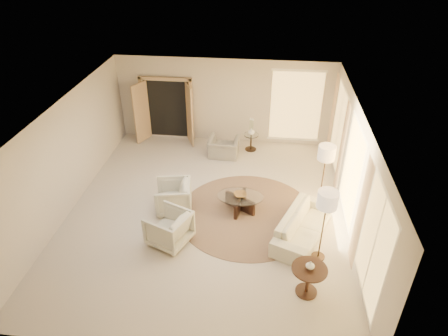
# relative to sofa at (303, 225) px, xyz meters

# --- Properties ---
(room) EXTENTS (7.04, 8.04, 2.83)m
(room) POSITION_rel_sofa_xyz_m (-2.40, 0.67, 1.08)
(room) COLOR beige
(room) RESTS_ON ground
(windows_right) EXTENTS (0.10, 6.40, 2.40)m
(windows_right) POSITION_rel_sofa_xyz_m (1.05, 0.77, 1.04)
(windows_right) COLOR #FFCA66
(windows_right) RESTS_ON room
(window_back_corner) EXTENTS (1.70, 0.10, 2.40)m
(window_back_corner) POSITION_rel_sofa_xyz_m (-0.10, 4.62, 1.04)
(window_back_corner) COLOR #FFCA66
(window_back_corner) RESTS_ON room
(curtains_right) EXTENTS (0.06, 5.20, 2.60)m
(curtains_right) POSITION_rel_sofa_xyz_m (1.00, 1.67, 0.99)
(curtains_right) COLOR beige
(curtains_right) RESTS_ON room
(french_doors) EXTENTS (1.95, 0.66, 2.16)m
(french_doors) POSITION_rel_sofa_xyz_m (-4.30, 4.48, 0.75)
(french_doors) COLOR tan
(french_doors) RESTS_ON room
(area_rug) EXTENTS (4.59, 4.59, 0.01)m
(area_rug) POSITION_rel_sofa_xyz_m (-1.36, 0.69, -0.31)
(area_rug) COLOR #442F23
(area_rug) RESTS_ON room
(sofa) EXTENTS (1.59, 2.31, 0.63)m
(sofa) POSITION_rel_sofa_xyz_m (0.00, 0.00, 0.00)
(sofa) COLOR beige
(sofa) RESTS_ON room
(armchair_left) EXTENTS (0.95, 1.00, 0.89)m
(armchair_left) POSITION_rel_sofa_xyz_m (-3.25, 0.64, 0.13)
(armchair_left) COLOR beige
(armchair_left) RESTS_ON room
(armchair_right) EXTENTS (1.08, 1.11, 0.89)m
(armchair_right) POSITION_rel_sofa_xyz_m (-3.08, -0.56, 0.13)
(armchair_right) COLOR beige
(armchair_right) RESTS_ON room
(accent_chair) EXTENTS (0.96, 0.65, 0.82)m
(accent_chair) POSITION_rel_sofa_xyz_m (-2.30, 3.55, 0.10)
(accent_chair) COLOR gray
(accent_chair) RESTS_ON room
(coffee_table) EXTENTS (1.58, 1.58, 0.44)m
(coffee_table) POSITION_rel_sofa_xyz_m (-1.55, 0.83, -0.04)
(coffee_table) COLOR black
(coffee_table) RESTS_ON room
(end_table) EXTENTS (0.70, 0.70, 0.67)m
(end_table) POSITION_rel_sofa_xyz_m (-0.00, -1.71, 0.14)
(end_table) COLOR black
(end_table) RESTS_ON room
(side_table) EXTENTS (0.47, 0.47, 0.55)m
(side_table) POSITION_rel_sofa_xyz_m (-1.46, 4.07, 0.02)
(side_table) COLOR #30241B
(side_table) RESTS_ON room
(floor_lamp_near) EXTENTS (0.43, 0.43, 1.77)m
(floor_lamp_near) POSITION_rel_sofa_xyz_m (0.50, 1.29, 1.19)
(floor_lamp_near) COLOR #30241B
(floor_lamp_near) RESTS_ON room
(floor_lamp_far) EXTENTS (0.43, 0.43, 1.77)m
(floor_lamp_far) POSITION_rel_sofa_xyz_m (0.32, -0.68, 1.19)
(floor_lamp_far) COLOR #30241B
(floor_lamp_far) RESTS_ON room
(bowl) EXTENTS (0.40, 0.40, 0.08)m
(bowl) POSITION_rel_sofa_xyz_m (-1.55, 0.83, 0.16)
(bowl) COLOR brown
(bowl) RESTS_ON coffee_table
(end_vase) EXTENTS (0.22, 0.22, 0.18)m
(end_vase) POSITION_rel_sofa_xyz_m (-0.00, -1.71, 0.43)
(end_vase) COLOR white
(end_vase) RESTS_ON end_table
(side_vase) EXTENTS (0.25, 0.25, 0.22)m
(side_vase) POSITION_rel_sofa_xyz_m (-1.46, 4.07, 0.35)
(side_vase) COLOR white
(side_vase) RESTS_ON side_table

